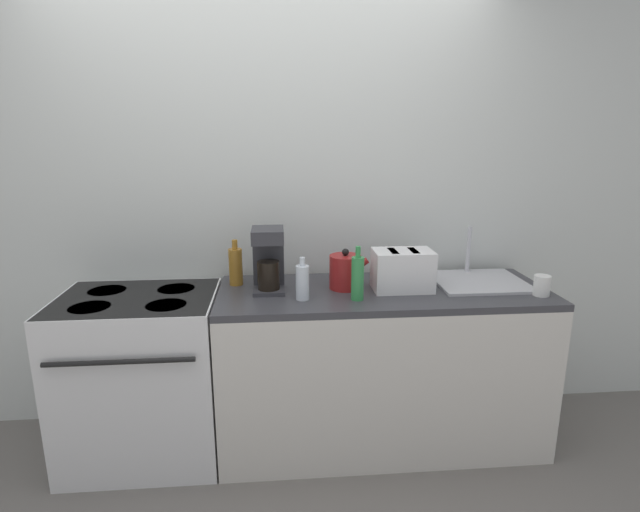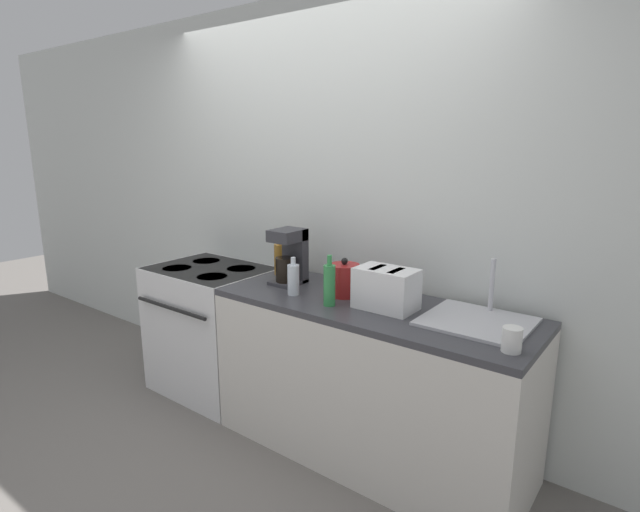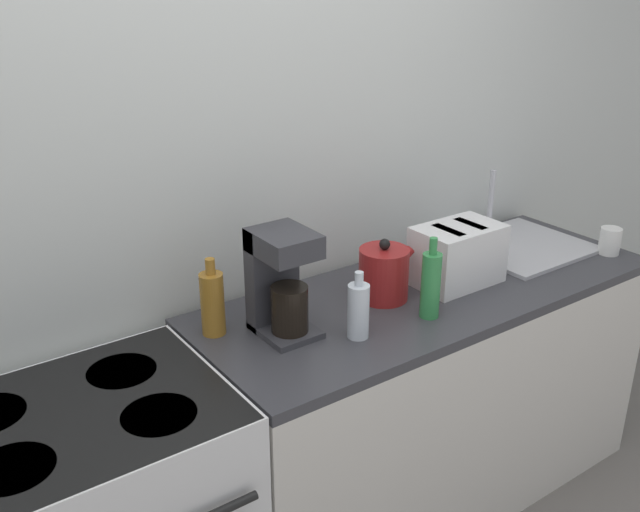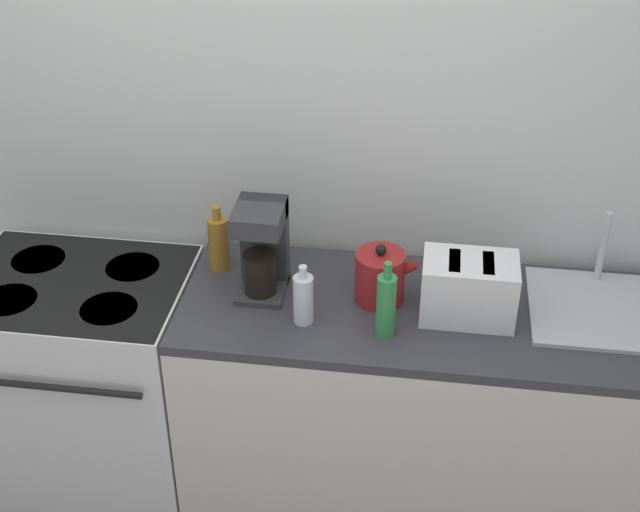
# 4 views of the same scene
# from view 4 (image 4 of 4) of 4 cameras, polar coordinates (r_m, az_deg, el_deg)

# --- Properties ---
(wall_back) EXTENTS (8.00, 0.05, 2.60)m
(wall_back) POSITION_cam_4_polar(r_m,az_deg,el_deg) (3.19, -3.00, 7.53)
(wall_back) COLOR silver
(wall_back) RESTS_ON ground_plane
(stove) EXTENTS (0.79, 0.65, 0.89)m
(stove) POSITION_cam_4_polar(r_m,az_deg,el_deg) (3.50, -14.55, -7.49)
(stove) COLOR silver
(stove) RESTS_ON ground_plane
(counter_block) EXTENTS (1.74, 0.65, 0.89)m
(counter_block) POSITION_cam_4_polar(r_m,az_deg,el_deg) (3.30, 6.95, -9.62)
(counter_block) COLOR silver
(counter_block) RESTS_ON ground_plane
(kettle) EXTENTS (0.21, 0.17, 0.22)m
(kettle) POSITION_cam_4_polar(r_m,az_deg,el_deg) (3.00, 3.88, -1.31)
(kettle) COLOR maroon
(kettle) RESTS_ON counter_block
(toaster) EXTENTS (0.31, 0.20, 0.21)m
(toaster) POSITION_cam_4_polar(r_m,az_deg,el_deg) (2.95, 9.50, -2.05)
(toaster) COLOR white
(toaster) RESTS_ON counter_block
(coffee_maker) EXTENTS (0.16, 0.20, 0.33)m
(coffee_maker) POSITION_cam_4_polar(r_m,az_deg,el_deg) (3.01, -3.75, 0.69)
(coffee_maker) COLOR #333338
(coffee_maker) RESTS_ON counter_block
(sink_tray) EXTENTS (0.49, 0.44, 0.28)m
(sink_tray) POSITION_cam_4_polar(r_m,az_deg,el_deg) (3.13, 17.64, -3.14)
(sink_tray) COLOR #B7B7BC
(sink_tray) RESTS_ON counter_block
(bottle_green) EXTENTS (0.06, 0.06, 0.27)m
(bottle_green) POSITION_cam_4_polar(r_m,az_deg,el_deg) (2.83, 4.25, -3.12)
(bottle_green) COLOR #338C47
(bottle_green) RESTS_ON counter_block
(bottle_clear) EXTENTS (0.07, 0.07, 0.22)m
(bottle_clear) POSITION_cam_4_polar(r_m,az_deg,el_deg) (2.89, -1.07, -2.74)
(bottle_clear) COLOR silver
(bottle_clear) RESTS_ON counter_block
(bottle_amber) EXTENTS (0.07, 0.07, 0.25)m
(bottle_amber) POSITION_cam_4_polar(r_m,az_deg,el_deg) (3.17, -6.50, 0.88)
(bottle_amber) COLOR #9E6B23
(bottle_amber) RESTS_ON counter_block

